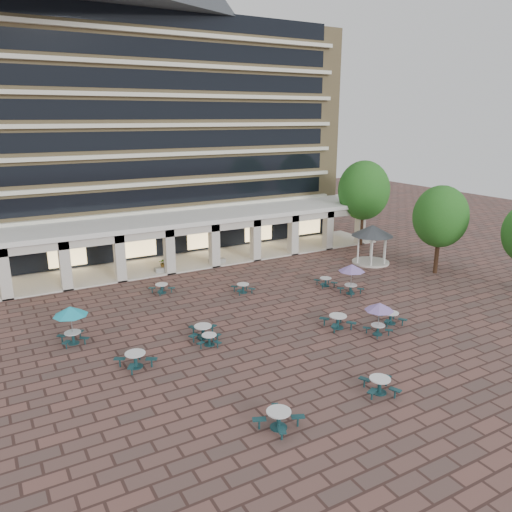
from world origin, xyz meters
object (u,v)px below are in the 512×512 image
(picnic_table_1, at_px, (279,418))
(gazebo, at_px, (372,235))
(picnic_table_2, at_px, (380,384))
(planter_left, at_px, (163,267))
(planter_right, at_px, (217,260))
(picnic_table_0, at_px, (135,359))

(picnic_table_1, relative_size, gazebo, 0.59)
(picnic_table_2, distance_m, gazebo, 23.01)
(picnic_table_2, xyz_separation_m, gazebo, (15.00, 17.31, 2.20))
(picnic_table_1, relative_size, planter_left, 1.49)
(planter_right, bearing_deg, planter_left, -180.00)
(gazebo, bearing_deg, planter_right, 152.30)
(picnic_table_1, distance_m, gazebo, 27.16)
(planter_left, height_order, planter_right, planter_left)
(picnic_table_1, height_order, gazebo, gazebo)
(gazebo, bearing_deg, picnic_table_1, -140.24)
(picnic_table_1, distance_m, picnic_table_2, 5.81)
(planter_left, xyz_separation_m, planter_right, (5.12, 0.00, -0.07))
(picnic_table_2, height_order, planter_right, planter_right)
(picnic_table_0, bearing_deg, gazebo, 4.88)
(picnic_table_0, distance_m, planter_right, 19.64)
(planter_left, distance_m, planter_right, 5.12)
(picnic_table_2, bearing_deg, picnic_table_1, -156.78)
(picnic_table_0, bearing_deg, planter_right, 37.02)
(picnic_table_1, relative_size, planter_right, 1.49)
(picnic_table_2, relative_size, planter_left, 1.42)
(picnic_table_1, height_order, picnic_table_2, picnic_table_1)
(gazebo, bearing_deg, picnic_table_0, -160.18)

